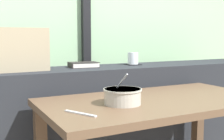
# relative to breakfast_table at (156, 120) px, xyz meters

# --- Properties ---
(window_divider_post) EXTENTS (0.07, 0.05, 2.60)m
(window_divider_post) POSITION_rel_breakfast_table_xyz_m (0.08, 1.15, 0.69)
(window_divider_post) COLOR black
(window_divider_post) RESTS_ON ground
(dark_console_ledge) EXTENTS (2.80, 0.39, 0.85)m
(dark_console_ledge) POSITION_rel_breakfast_table_xyz_m (-0.02, 0.58, -0.19)
(dark_console_ledge) COLOR #23262B
(dark_console_ledge) RESTS_ON ground
(breakfast_table) EXTENTS (1.21, 0.64, 0.73)m
(breakfast_table) POSITION_rel_breakfast_table_xyz_m (0.00, 0.00, 0.00)
(breakfast_table) COLOR brown
(breakfast_table) RESTS_ON ground
(coaster_square) EXTENTS (0.10, 0.10, 0.00)m
(coaster_square) POSITION_rel_breakfast_table_xyz_m (0.23, 0.62, 0.24)
(coaster_square) COLOR black
(coaster_square) RESTS_ON dark_console_ledge
(juice_glass) EXTENTS (0.08, 0.08, 0.09)m
(juice_glass) POSITION_rel_breakfast_table_xyz_m (0.23, 0.62, 0.28)
(juice_glass) COLOR white
(juice_glass) RESTS_ON coaster_square
(closed_book) EXTENTS (0.20, 0.15, 0.03)m
(closed_book) POSITION_rel_breakfast_table_xyz_m (-0.17, 0.62, 0.25)
(closed_book) COLOR black
(closed_book) RESTS_ON dark_console_ledge
(throw_pillow) EXTENTS (0.33, 0.15, 0.26)m
(throw_pillow) POSITION_rel_breakfast_table_xyz_m (-0.59, 0.58, 0.37)
(throw_pillow) COLOR tan
(throw_pillow) RESTS_ON dark_console_ledge
(soup_bowl) EXTENTS (0.19, 0.19, 0.15)m
(soup_bowl) POSITION_rel_breakfast_table_xyz_m (-0.22, -0.03, 0.15)
(soup_bowl) COLOR #BCB7A8
(soup_bowl) RESTS_ON breakfast_table
(fork_utensil) EXTENTS (0.09, 0.16, 0.01)m
(fork_utensil) POSITION_rel_breakfast_table_xyz_m (-0.47, -0.11, 0.12)
(fork_utensil) COLOR silver
(fork_utensil) RESTS_ON breakfast_table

